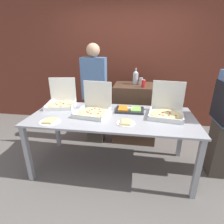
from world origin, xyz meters
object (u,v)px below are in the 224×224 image
object	(u,v)px
paper_plate_front_center	(126,122)
veggie_tray	(130,110)
pizza_box_near_left	(94,108)
soda_can_colored	(143,84)
pizza_box_far_left	(166,110)
pizza_box_near_right	(61,101)
soda_can_silver	(141,81)
soda_bottle	(136,77)
person_guest_cap	(95,94)
paper_plate_front_left	(50,121)

from	to	relation	value
paper_plate_front_center	veggie_tray	world-z (taller)	veggie_tray
pizza_box_near_left	soda_can_colored	size ratio (longest dim) A/B	3.89
pizza_box_far_left	veggie_tray	bearing A→B (deg)	-179.66
pizza_box_near_right	pizza_box_far_left	size ratio (longest dim) A/B	0.96
pizza_box_near_left	soda_can_silver	world-z (taller)	pizza_box_near_left
pizza_box_near_right	veggie_tray	xyz separation A→B (m)	(1.06, -0.09, -0.05)
soda_bottle	pizza_box_far_left	bearing A→B (deg)	-62.47
paper_plate_front_center	person_guest_cap	size ratio (longest dim) A/B	0.13
pizza_box_near_left	pizza_box_far_left	xyz separation A→B (m)	(0.98, 0.08, 0.00)
pizza_box_near_right	soda_bottle	distance (m)	1.33
soda_bottle	person_guest_cap	distance (m)	0.78
soda_can_colored	person_guest_cap	xyz separation A→B (m)	(-0.82, -0.05, -0.20)
soda_bottle	soda_can_colored	xyz separation A→B (m)	(0.14, -0.22, -0.07)
soda_can_silver	person_guest_cap	distance (m)	0.84
pizza_box_near_right	soda_can_colored	world-z (taller)	pizza_box_near_right
pizza_box_far_left	person_guest_cap	xyz separation A→B (m)	(-1.13, 0.58, 0.01)
person_guest_cap	pizza_box_near_left	bearing A→B (deg)	102.53
soda_bottle	pizza_box_near_left	bearing A→B (deg)	-120.03
pizza_box_near_left	person_guest_cap	xyz separation A→B (m)	(-0.15, 0.66, 0.01)
paper_plate_front_left	veggie_tray	distance (m)	1.08
pizza_box_far_left	soda_bottle	xyz separation A→B (m)	(-0.44, 0.85, 0.28)
veggie_tray	paper_plate_front_center	bearing A→B (deg)	-92.90
veggie_tray	soda_can_silver	world-z (taller)	soda_can_silver
pizza_box_near_left	soda_can_silver	size ratio (longest dim) A/B	3.89
soda_bottle	soda_can_silver	xyz separation A→B (m)	(0.10, -0.04, -0.07)
pizza_box_near_right	person_guest_cap	size ratio (longest dim) A/B	0.28
pizza_box_near_left	paper_plate_front_left	bearing A→B (deg)	-133.42
pizza_box_far_left	paper_plate_front_left	distance (m)	1.51
soda_can_colored	soda_bottle	bearing A→B (deg)	121.61
pizza_box_near_right	soda_bottle	world-z (taller)	soda_bottle
soda_can_silver	soda_can_colored	bearing A→B (deg)	-78.12
pizza_box_near_right	soda_can_colored	size ratio (longest dim) A/B	3.91
pizza_box_near_right	pizza_box_far_left	xyz separation A→B (m)	(1.55, -0.16, 0.00)
veggie_tray	soda_can_colored	world-z (taller)	soda_can_colored
paper_plate_front_center	soda_can_silver	xyz separation A→B (m)	(0.17, 1.16, 0.27)
pizza_box_near_left	soda_can_silver	bearing A→B (deg)	62.42
pizza_box_near_left	soda_bottle	distance (m)	1.11
veggie_tray	soda_bottle	size ratio (longest dim) A/B	1.35
pizza_box_far_left	soda_can_silver	world-z (taller)	pizza_box_far_left
pizza_box_far_left	veggie_tray	size ratio (longest dim) A/B	1.28
pizza_box_near_right	paper_plate_front_center	size ratio (longest dim) A/B	2.14
pizza_box_near_left	pizza_box_far_left	size ratio (longest dim) A/B	0.95
paper_plate_front_left	soda_bottle	xyz separation A→B (m)	(1.00, 1.30, 0.34)
soda_bottle	soda_can_silver	bearing A→B (deg)	-20.93
paper_plate_front_center	person_guest_cap	distance (m)	1.11
pizza_box_near_left	soda_can_colored	world-z (taller)	pizza_box_near_left
soda_can_silver	person_guest_cap	size ratio (longest dim) A/B	0.07
pizza_box_near_left	paper_plate_front_left	xyz separation A→B (m)	(-0.46, -0.37, -0.06)
paper_plate_front_left	paper_plate_front_center	bearing A→B (deg)	6.06
pizza_box_near_left	soda_can_silver	distance (m)	1.11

